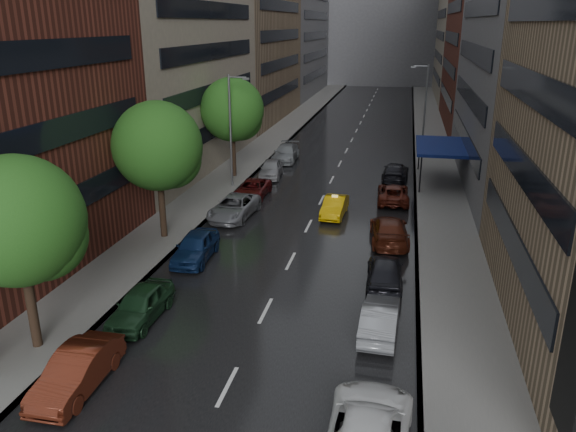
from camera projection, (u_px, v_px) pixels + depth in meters
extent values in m
cube|color=black|center=(350.00, 143.00, 63.69)|extent=(14.00, 140.00, 0.01)
cube|color=gray|center=(273.00, 139.00, 65.40)|extent=(4.00, 140.00, 0.15)
cube|color=gray|center=(432.00, 146.00, 61.94)|extent=(4.00, 140.00, 0.15)
cube|color=#937A5B|center=(253.00, 38.00, 75.94)|extent=(8.00, 28.00, 22.00)
cube|color=slate|center=(529.00, 36.00, 43.93)|extent=(8.00, 28.00, 24.00)
cube|color=gray|center=(465.00, 16.00, 96.96)|extent=(8.00, 32.00, 28.00)
cube|color=slate|center=(384.00, 8.00, 121.40)|extent=(40.00, 14.00, 32.00)
cylinder|color=#382619|center=(30.00, 300.00, 22.88)|extent=(0.40, 0.40, 4.56)
sphere|color=#1E5116|center=(17.00, 221.00, 21.76)|extent=(5.21, 5.21, 5.21)
cylinder|color=#382619|center=(162.00, 202.00, 34.92)|extent=(0.40, 0.40, 4.76)
sphere|color=#1E5116|center=(158.00, 146.00, 33.76)|extent=(5.44, 5.44, 5.44)
cylinder|color=#382619|center=(233.00, 151.00, 49.00)|extent=(0.40, 0.40, 4.77)
sphere|color=#1E5116|center=(232.00, 109.00, 47.83)|extent=(5.45, 5.45, 5.45)
imported|color=#E0AB0B|center=(335.00, 206.00, 39.59)|extent=(1.65, 4.24, 1.38)
imported|color=#571F11|center=(77.00, 371.00, 20.78)|extent=(1.66, 4.65, 1.53)
imported|color=#1A3B21|center=(141.00, 305.00, 25.66)|extent=(1.86, 4.51, 1.53)
imported|color=#10244D|center=(196.00, 247.00, 32.18)|extent=(2.08, 4.78, 1.60)
imported|color=slate|center=(234.00, 207.00, 39.22)|extent=(2.85, 5.58, 1.51)
imported|color=#4E0F10|center=(253.00, 189.00, 43.84)|extent=(2.21, 4.77, 1.32)
imported|color=gray|center=(271.00, 169.00, 49.53)|extent=(2.27, 4.72, 1.55)
imported|color=gray|center=(286.00, 153.00, 55.39)|extent=(2.34, 5.46, 1.57)
imported|color=white|center=(368.00, 432.00, 17.63)|extent=(2.85, 5.84, 1.60)
imported|color=gray|center=(380.00, 318.00, 24.54)|extent=(1.69, 4.46, 1.45)
imported|color=black|center=(385.00, 272.00, 29.01)|extent=(2.00, 4.63, 1.56)
imported|color=#4E1D0F|center=(389.00, 230.00, 34.74)|extent=(2.78, 5.71, 1.60)
imported|color=#501910|center=(393.00, 193.00, 42.63)|extent=(2.51, 5.09, 1.39)
imported|color=black|center=(395.00, 172.00, 48.56)|extent=(2.34, 5.23, 1.49)
cylinder|color=gray|center=(231.00, 132.00, 45.16)|extent=(0.18, 0.18, 9.00)
cube|color=gray|center=(246.00, 79.00, 43.52)|extent=(0.50, 0.22, 0.16)
cylinder|color=gray|center=(425.00, 111.00, 56.05)|extent=(0.18, 0.18, 9.00)
cube|color=gray|center=(414.00, 67.00, 54.94)|extent=(0.50, 0.22, 0.16)
cube|color=navy|center=(441.00, 146.00, 47.05)|extent=(4.00, 8.00, 0.25)
cylinder|color=black|center=(421.00, 174.00, 44.33)|extent=(0.12, 0.12, 3.00)
cylinder|color=black|center=(419.00, 153.00, 51.36)|extent=(0.12, 0.12, 3.00)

